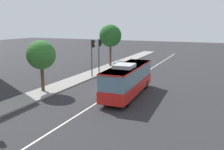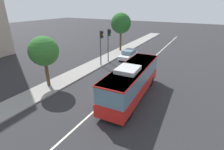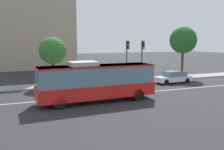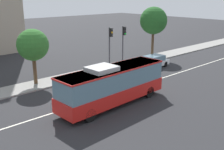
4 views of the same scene
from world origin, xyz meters
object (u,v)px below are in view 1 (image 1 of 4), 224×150
(traffic_light_mid_block, at_px, (100,50))
(street_tree_kerbside_left, at_px, (41,55))
(transit_bus, at_px, (128,78))
(traffic_light_near_corner, at_px, (93,52))
(sedan_white, at_px, (121,67))
(street_tree_kerbside_centre, at_px, (110,36))

(traffic_light_mid_block, distance_m, street_tree_kerbside_left, 10.81)
(transit_bus, xyz_separation_m, traffic_light_mid_block, (8.36, 7.30, 1.75))
(transit_bus, distance_m, traffic_light_mid_block, 11.24)
(transit_bus, relative_size, traffic_light_near_corner, 1.94)
(sedan_white, relative_size, traffic_light_near_corner, 0.87)
(sedan_white, distance_m, traffic_light_near_corner, 6.41)
(traffic_light_mid_block, bearing_deg, traffic_light_near_corner, -86.87)
(street_tree_kerbside_centre, bearing_deg, transit_bus, -150.45)
(transit_bus, relative_size, street_tree_kerbside_centre, 1.41)
(transit_bus, bearing_deg, sedan_white, 22.59)
(traffic_light_near_corner, height_order, street_tree_kerbside_centre, street_tree_kerbside_centre)
(street_tree_kerbside_left, xyz_separation_m, street_tree_kerbside_centre, (17.93, -0.11, 1.22))
(traffic_light_near_corner, bearing_deg, transit_bus, -41.22)
(traffic_light_mid_block, distance_m, street_tree_kerbside_centre, 7.61)
(sedan_white, xyz_separation_m, traffic_light_near_corner, (-5.41, 1.93, 2.84))
(sedan_white, distance_m, traffic_light_mid_block, 4.78)
(street_tree_kerbside_centre, bearing_deg, traffic_light_near_corner, -170.90)
(transit_bus, height_order, street_tree_kerbside_centre, street_tree_kerbside_centre)
(transit_bus, relative_size, street_tree_kerbside_left, 1.80)
(sedan_white, bearing_deg, traffic_light_near_corner, -19.65)
(transit_bus, distance_m, street_tree_kerbside_left, 9.52)
(traffic_light_mid_block, bearing_deg, sedan_white, 65.58)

